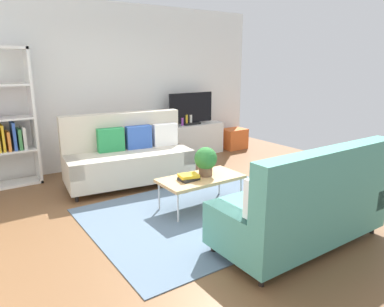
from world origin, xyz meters
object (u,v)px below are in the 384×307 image
(tv_console, at_px, (190,139))
(vase_0, at_px, (165,123))
(table_book_0, at_px, (189,179))
(couch_green, at_px, (304,206))
(bottle_0, at_px, (182,122))
(storage_trunk, at_px, (234,139))
(potted_plant, at_px, (206,160))
(vase_1, at_px, (173,121))
(bottle_2, at_px, (191,120))
(tv, at_px, (191,109))
(couch_beige, at_px, (128,156))
(coffee_table, at_px, (201,179))
(bottle_1, at_px, (187,120))

(tv_console, relative_size, vase_0, 8.86)
(table_book_0, bearing_deg, tv_console, 55.30)
(couch_green, distance_m, bottle_0, 3.87)
(storage_trunk, relative_size, potted_plant, 1.35)
(table_book_0, bearing_deg, potted_plant, 5.87)
(couch_green, distance_m, vase_1, 3.92)
(vase_0, bearing_deg, storage_trunk, -5.10)
(bottle_2, bearing_deg, tv, 45.13)
(potted_plant, bearing_deg, bottle_0, 63.90)
(couch_beige, relative_size, tv_console, 1.42)
(couch_green, bearing_deg, potted_plant, 97.66)
(tv_console, xyz_separation_m, table_book_0, (-1.64, -2.37, 0.12))
(potted_plant, bearing_deg, couch_green, -82.64)
(vase_1, bearing_deg, couch_green, -101.42)
(bottle_2, bearing_deg, vase_1, 166.27)
(coffee_table, height_order, storage_trunk, storage_trunk)
(vase_1, bearing_deg, table_book_0, -117.37)
(tv, relative_size, potted_plant, 2.61)
(bottle_2, bearing_deg, coffee_table, -121.51)
(tv, distance_m, storage_trunk, 1.32)
(bottle_0, height_order, bottle_2, bottle_2)
(tv_console, relative_size, vase_1, 8.15)
(potted_plant, bearing_deg, vase_1, 68.07)
(couch_beige, bearing_deg, bottle_2, -146.13)
(storage_trunk, xyz_separation_m, potted_plant, (-2.45, -2.24, 0.41))
(couch_green, xyz_separation_m, vase_1, (0.78, 3.84, 0.28))
(table_book_0, height_order, vase_0, vase_0)
(storage_trunk, xyz_separation_m, bottle_1, (-1.22, 0.06, 0.52))
(tv_console, bearing_deg, tv, -90.00)
(potted_plant, relative_size, bottle_0, 2.44)
(bottle_1, distance_m, bottle_2, 0.10)
(coffee_table, height_order, bottle_0, bottle_0)
(tv_console, xyz_separation_m, tv, (0.00, -0.02, 0.63))
(couch_beige, bearing_deg, tv_console, -145.38)
(potted_plant, bearing_deg, tv, 59.80)
(tv, relative_size, table_book_0, 4.17)
(couch_beige, relative_size, bottle_0, 12.65)
(tv_console, distance_m, vase_0, 0.71)
(vase_1, distance_m, bottle_2, 0.38)
(couch_green, relative_size, bottle_2, 9.37)
(couch_beige, height_order, storage_trunk, couch_beige)
(storage_trunk, relative_size, vase_1, 3.03)
(bottle_0, xyz_separation_m, bottle_1, (0.10, 0.00, 0.03))
(tv, distance_m, vase_0, 0.63)
(tv_console, xyz_separation_m, storage_trunk, (1.10, -0.10, -0.10))
(vase_0, distance_m, bottle_1, 0.47)
(bottle_0, distance_m, bottle_2, 0.20)
(storage_trunk, relative_size, bottle_1, 2.48)
(vase_1, bearing_deg, tv_console, -7.34)
(coffee_table, bearing_deg, tv, 58.35)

